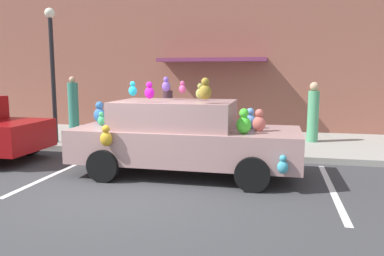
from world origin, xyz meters
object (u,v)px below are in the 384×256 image
Objects in this scene: pedestrian_near_shopfront at (168,111)px; pedestrian_by_lamp at (313,114)px; street_lamp_post at (52,61)px; pedestrian_walking_past at (73,106)px; plush_covered_car at (183,136)px; teddy_bear_on_sidewalk at (208,136)px.

pedestrian_by_lamp is at bearing -0.87° from pedestrian_near_shopfront.
street_lamp_post is 2.01× the size of pedestrian_walking_past.
street_lamp_post reaches higher than pedestrian_near_shopfront.
pedestrian_near_shopfront is at bearing -3.71° from pedestrian_walking_past.
street_lamp_post reaches higher than plush_covered_car.
street_lamp_post reaches higher than teddy_bear_on_sidewalk.
pedestrian_by_lamp is at bearing 52.10° from plush_covered_car.
plush_covered_car is at bearing -91.58° from teddy_bear_on_sidewalk.
pedestrian_by_lamp is (7.17, 1.70, -1.48)m from street_lamp_post.
street_lamp_post reaches higher than pedestrian_by_lamp.
teddy_bear_on_sidewalk is 0.35× the size of pedestrian_near_shopfront.
pedestrian_walking_past is at bearing 162.80° from teddy_bear_on_sidewalk.
pedestrian_near_shopfront is 0.98× the size of pedestrian_by_lamp.
pedestrian_near_shopfront reaches higher than teddy_bear_on_sidewalk.
teddy_bear_on_sidewalk is at bearing 6.31° from street_lamp_post.
teddy_bear_on_sidewalk is 0.34× the size of pedestrian_by_lamp.
teddy_bear_on_sidewalk is 2.05m from pedestrian_near_shopfront.
plush_covered_car is 4.08m from pedestrian_near_shopfront.
street_lamp_post is at bearing -166.64° from pedestrian_by_lamp.
pedestrian_by_lamp is at bearing 13.36° from street_lamp_post.
teddy_bear_on_sidewalk is at bearing 88.42° from plush_covered_car.
street_lamp_post is 3.65m from pedestrian_near_shopfront.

